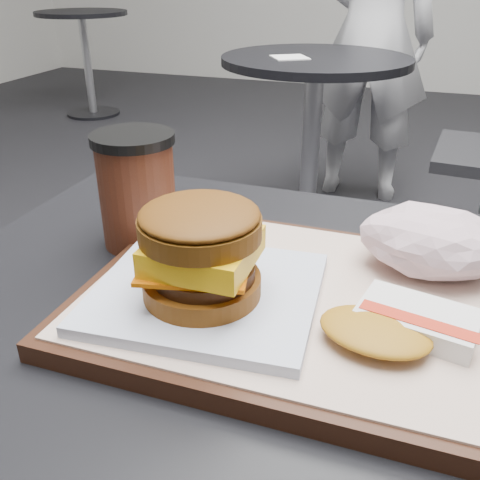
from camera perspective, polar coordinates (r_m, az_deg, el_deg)
name	(u,v)px	position (r m, az deg, el deg)	size (l,w,h in m)	color
customer_table	(309,476)	(0.60, 7.37, -23.70)	(0.80, 0.60, 0.77)	#A5A5AA
serving_tray	(298,302)	(0.48, 6.20, -6.60)	(0.38, 0.28, 0.02)	black
breakfast_sandwich	(203,262)	(0.45, -3.97, -2.32)	(0.20, 0.18, 0.09)	white
hash_brown	(399,325)	(0.44, 16.57, -8.65)	(0.13, 0.10, 0.02)	silver
crumpled_wrapper	(432,241)	(0.53, 19.82, -0.08)	(0.13, 0.10, 0.06)	silver
coffee_cup	(137,189)	(0.59, -10.92, 5.38)	(0.09, 0.09, 0.13)	#411B0F
neighbor_table	(313,110)	(2.13, 7.78, 13.53)	(0.70, 0.70, 0.75)	black
napkin	(290,57)	(2.03, 5.32, 18.83)	(0.12, 0.12, 0.00)	white
patron	(372,34)	(2.67, 13.86, 20.56)	(0.56, 0.37, 1.54)	silver
bg_table_mid	(84,38)	(4.37, -16.27, 19.95)	(0.66, 0.66, 0.75)	black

